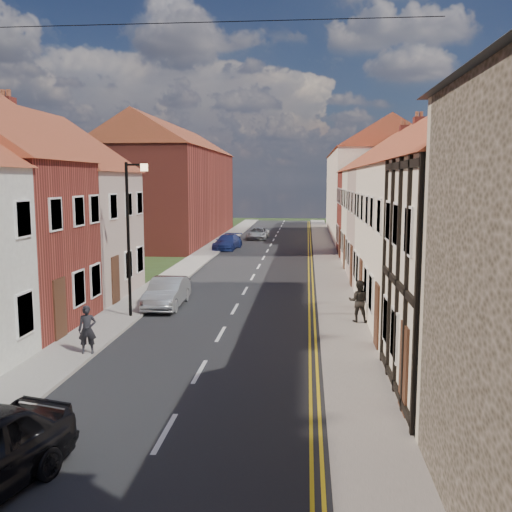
{
  "coord_description": "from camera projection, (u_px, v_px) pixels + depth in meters",
  "views": [
    {
      "loc": [
        3.0,
        -1.48,
        5.45
      ],
      "look_at": [
        0.58,
        25.62,
        1.81
      ],
      "focal_mm": 40.0,
      "sensor_mm": 36.0,
      "label": 1
    }
  ],
  "objects": [
    {
      "name": "cottage_r_pink",
      "position": [
        429.0,
        199.0,
        29.56
      ],
      "size": [
        8.3,
        6.0,
        9.0
      ],
      "color": "#A58A83",
      "rests_on": "ground"
    },
    {
      "name": "cottage_r_white_far",
      "position": [
        410.0,
        196.0,
        34.89
      ],
      "size": [
        8.3,
        5.2,
        9.0
      ],
      "color": "#F5E6CE",
      "rests_on": "ground"
    },
    {
      "name": "pavement_left",
      "position": [
        176.0,
        275.0,
        32.45
      ],
      "size": [
        1.8,
        90.0,
        0.12
      ],
      "primitive_type": "cube",
      "color": "#ABA19B",
      "rests_on": "ground"
    },
    {
      "name": "cottage_l_pink",
      "position": [
        39.0,
        203.0,
        26.23
      ],
      "size": [
        8.3,
        6.3,
        8.8
      ],
      "color": "#A58A83",
      "rests_on": "ground"
    },
    {
      "name": "lamppost",
      "position": [
        130.0,
        230.0,
        22.06
      ],
      "size": [
        0.88,
        0.15,
        6.0
      ],
      "color": "black",
      "rests_on": "pavement_left"
    },
    {
      "name": "block_right_far",
      "position": [
        372.0,
        181.0,
        55.22
      ],
      "size": [
        8.3,
        24.2,
        10.5
      ],
      "color": "#F5E6CE",
      "rests_on": "ground"
    },
    {
      "name": "pavement_right",
      "position": [
        331.0,
        278.0,
        31.67
      ],
      "size": [
        1.8,
        90.0,
        0.12
      ],
      "primitive_type": "cube",
      "color": "#ABA19B",
      "rests_on": "ground"
    },
    {
      "name": "cottage_r_cream_mid",
      "position": [
        456.0,
        203.0,
        24.23
      ],
      "size": [
        8.3,
        5.2,
        9.0
      ],
      "color": "#F5E6CE",
      "rests_on": "ground"
    },
    {
      "name": "cottage_r_white_near",
      "position": [
        497.0,
        209.0,
        18.9
      ],
      "size": [
        8.3,
        6.0,
        9.0
      ],
      "color": "#F5E6CE",
      "rests_on": "ground"
    },
    {
      "name": "car_far",
      "position": [
        228.0,
        242.0,
        44.8
      ],
      "size": [
        2.14,
        4.25,
        1.18
      ],
      "primitive_type": "imported",
      "rotation": [
        0.0,
        0.0,
        -0.12
      ],
      "color": "navy",
      "rests_on": "ground"
    },
    {
      "name": "pedestrian_right",
      "position": [
        359.0,
        301.0,
        21.47
      ],
      "size": [
        0.85,
        0.7,
        1.59
      ],
      "primitive_type": "imported",
      "rotation": [
        0.0,
        0.0,
        3.0
      ],
      "color": "black",
      "rests_on": "pavement_right"
    },
    {
      "name": "car_distant",
      "position": [
        258.0,
        233.0,
        52.6
      ],
      "size": [
        1.91,
        3.95,
        1.08
      ],
      "primitive_type": "imported",
      "rotation": [
        0.0,
        0.0,
        -0.03
      ],
      "color": "#B3B7BB",
      "rests_on": "ground"
    },
    {
      "name": "car_mid",
      "position": [
        167.0,
        293.0,
        24.51
      ],
      "size": [
        1.36,
        3.85,
        1.27
      ],
      "primitive_type": "imported",
      "rotation": [
        0.0,
        0.0,
        0.0
      ],
      "color": "gray",
      "rests_on": "ground"
    },
    {
      "name": "road",
      "position": [
        253.0,
        277.0,
        32.06
      ],
      "size": [
        7.0,
        90.0,
        0.02
      ],
      "primitive_type": "cube",
      "color": "black",
      "rests_on": "ground"
    },
    {
      "name": "pedestrian_left_b",
      "position": [
        87.0,
        330.0,
        17.54
      ],
      "size": [
        0.62,
        0.48,
        1.5
      ],
      "primitive_type": "imported",
      "rotation": [
        0.0,
        0.0,
        0.25
      ],
      "color": "black",
      "rests_on": "pavement_left"
    },
    {
      "name": "block_left_far",
      "position": [
        172.0,
        182.0,
        51.93
      ],
      "size": [
        8.3,
        24.2,
        10.5
      ],
      "color": "maroon",
      "rests_on": "ground"
    },
    {
      "name": "cottage_r_cream_far",
      "position": [
        397.0,
        194.0,
        40.22
      ],
      "size": [
        8.3,
        6.0,
        9.0
      ],
      "color": "maroon",
      "rests_on": "ground"
    }
  ]
}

